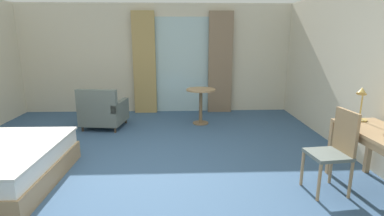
% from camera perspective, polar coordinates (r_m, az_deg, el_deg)
% --- Properties ---
extents(ground, '(6.90, 7.79, 0.10)m').
position_cam_1_polar(ground, '(3.94, -10.52, -14.13)').
color(ground, '#38567A').
extents(wall_back, '(6.50, 0.12, 2.51)m').
position_cam_1_polar(wall_back, '(7.12, -6.87, 9.40)').
color(wall_back, beige).
rests_on(wall_back, ground).
extents(balcony_glass_door, '(1.32, 0.02, 2.21)m').
position_cam_1_polar(balcony_glass_door, '(7.03, -1.84, 8.21)').
color(balcony_glass_door, silver).
rests_on(balcony_glass_door, ground).
extents(curtain_panel_left, '(0.52, 0.10, 2.33)m').
position_cam_1_polar(curtain_panel_left, '(6.98, -9.17, 8.50)').
color(curtain_panel_left, tan).
rests_on(curtain_panel_left, ground).
extents(curtain_panel_right, '(0.55, 0.10, 2.33)m').
position_cam_1_polar(curtain_panel_right, '(6.99, 5.48, 8.62)').
color(curtain_panel_right, '#897056').
rests_on(curtain_panel_right, ground).
extents(desk_chair, '(0.46, 0.44, 0.97)m').
position_cam_1_polar(desk_chair, '(3.76, 25.90, -6.90)').
color(desk_chair, slate).
rests_on(desk_chair, ground).
extents(desk_lamp, '(0.25, 0.26, 0.47)m').
position_cam_1_polar(desk_lamp, '(4.11, 29.86, 1.33)').
color(desk_lamp, tan).
rests_on(desk_lamp, writing_desk).
extents(armchair_by_window, '(0.87, 0.86, 0.81)m').
position_cam_1_polar(armchair_by_window, '(6.06, -16.78, -0.74)').
color(armchair_by_window, slate).
rests_on(armchair_by_window, ground).
extents(round_cafe_table, '(0.59, 0.59, 0.73)m').
position_cam_1_polar(round_cafe_table, '(6.05, 1.70, 1.84)').
color(round_cafe_table, tan).
rests_on(round_cafe_table, ground).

